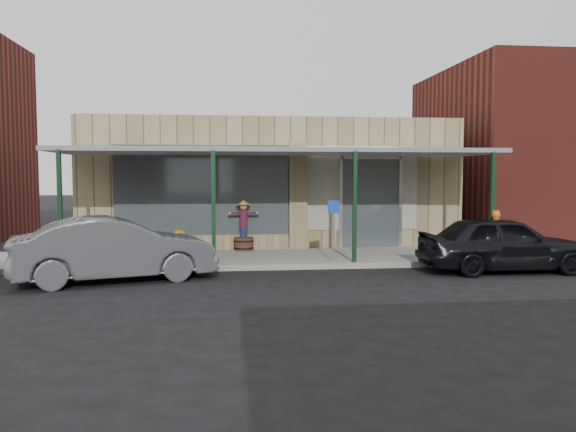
{
  "coord_description": "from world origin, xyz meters",
  "views": [
    {
      "loc": [
        -1.46,
        -11.97,
        2.38
      ],
      "look_at": [
        0.12,
        2.6,
        1.33
      ],
      "focal_mm": 35.0,
      "sensor_mm": 36.0,
      "label": 1
    }
  ],
  "objects": [
    {
      "name": "handicap_sign",
      "position": [
        1.3,
        2.4,
        1.17
      ],
      "size": [
        0.32,
        0.1,
        1.59
      ],
      "rotation": [
        0.0,
        0.0,
        0.24
      ],
      "color": "gray",
      "rests_on": "sidewalk"
    },
    {
      "name": "car_grey",
      "position": [
        -3.98,
        0.95,
        0.73
      ],
      "size": [
        4.68,
        2.74,
        1.46
      ],
      "primitive_type": "imported",
      "rotation": [
        0.0,
        0.0,
        1.86
      ],
      "color": "#54555B",
      "rests_on": "ground"
    },
    {
      "name": "barrel_pumpkin",
      "position": [
        -2.79,
        3.71,
        0.43
      ],
      "size": [
        0.86,
        0.86,
        0.79
      ],
      "rotation": [
        0.0,
        0.0,
        0.34
      ],
      "color": "#503320",
      "rests_on": "sidewalk"
    },
    {
      "name": "ground",
      "position": [
        0.0,
        0.0,
        0.0
      ],
      "size": [
        120.0,
        120.0,
        0.0
      ],
      "primitive_type": "plane",
      "color": "black",
      "rests_on": "ground"
    },
    {
      "name": "awning",
      "position": [
        0.0,
        3.56,
        3.01
      ],
      "size": [
        12.0,
        3.0,
        3.04
      ],
      "color": "gray",
      "rests_on": "ground"
    },
    {
      "name": "storefront",
      "position": [
        -0.0,
        8.16,
        2.09
      ],
      "size": [
        12.0,
        6.25,
        4.2
      ],
      "color": "tan",
      "rests_on": "ground"
    },
    {
      "name": "sidewalk",
      "position": [
        0.0,
        3.6,
        0.07
      ],
      "size": [
        40.0,
        3.2,
        0.15
      ],
      "primitive_type": "cube",
      "color": "gray",
      "rests_on": "ground"
    },
    {
      "name": "block_buildings_near",
      "position": [
        2.01,
        9.2,
        3.77
      ],
      "size": [
        61.0,
        8.0,
        8.0
      ],
      "color": "maroon",
      "rests_on": "ground"
    },
    {
      "name": "barrel_scarecrow",
      "position": [
        -0.97,
        4.78,
        0.66
      ],
      "size": [
        0.92,
        0.66,
        1.51
      ],
      "rotation": [
        0.0,
        0.0,
        -0.15
      ],
      "color": "#503320",
      "rests_on": "sidewalk"
    },
    {
      "name": "parked_sedan",
      "position": [
        5.34,
        1.2,
        0.7
      ],
      "size": [
        4.14,
        1.78,
        1.5
      ],
      "rotation": [
        0.0,
        0.0,
        1.56
      ],
      "color": "black",
      "rests_on": "ground"
    }
  ]
}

